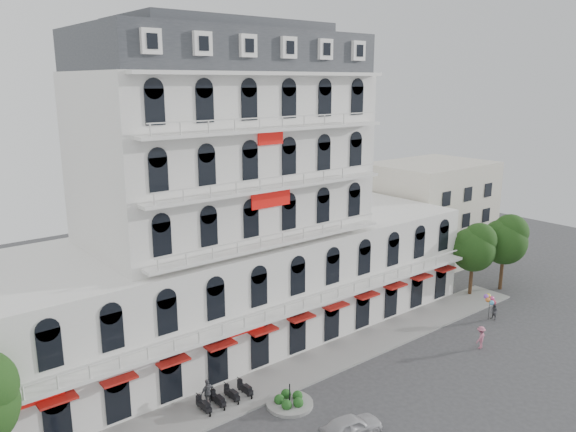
{
  "coord_description": "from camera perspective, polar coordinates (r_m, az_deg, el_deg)",
  "views": [
    {
      "loc": [
        -24.33,
        -20.27,
        21.36
      ],
      "look_at": [
        0.09,
        10.0,
        11.96
      ],
      "focal_mm": 35.0,
      "sensor_mm": 36.0,
      "label": 1
    }
  ],
  "objects": [
    {
      "name": "traffic_island",
      "position": [
        39.89,
        0.16,
        -18.36
      ],
      "size": [
        3.2,
        3.2,
        1.6
      ],
      "color": "gray",
      "rests_on": "ground"
    },
    {
      "name": "pedestrian_mid",
      "position": [
        39.93,
        -8.15,
        -17.31
      ],
      "size": [
        1.14,
        0.55,
        1.89
      ],
      "primitive_type": "imported",
      "rotation": [
        0.0,
        0.0,
        3.22
      ],
      "color": "#505157",
      "rests_on": "ground"
    },
    {
      "name": "tree_east_outer",
      "position": [
        62.05,
        21.19,
        -2.12
      ],
      "size": [
        4.65,
        4.65,
        8.05
      ],
      "color": "#382314",
      "rests_on": "ground"
    },
    {
      "name": "flank_building_east",
      "position": [
        69.35,
        14.19,
        0.37
      ],
      "size": [
        14.0,
        10.0,
        12.0
      ],
      "primitive_type": "cube",
      "color": "beige",
      "rests_on": "ground"
    },
    {
      "name": "balloon_vendor",
      "position": [
        55.11,
        20.05,
        -8.62
      ],
      "size": [
        1.29,
        1.22,
        2.45
      ],
      "color": "#56575D",
      "rests_on": "ground"
    },
    {
      "name": "parked_car",
      "position": [
        36.99,
        6.4,
        -20.47
      ],
      "size": [
        4.32,
        2.27,
        1.4
      ],
      "primitive_type": "imported",
      "rotation": [
        0.0,
        0.0,
        1.42
      ],
      "color": "silver",
      "rests_on": "ground"
    },
    {
      "name": "pedestrian_right",
      "position": [
        49.46,
        18.98,
        -11.58
      ],
      "size": [
        1.32,
        0.89,
        1.89
      ],
      "primitive_type": "imported",
      "rotation": [
        0.0,
        0.0,
        3.3
      ],
      "color": "#BD647E",
      "rests_on": "ground"
    },
    {
      "name": "tree_east_inner",
      "position": [
        59.31,
        18.37,
        -2.93
      ],
      "size": [
        4.4,
        4.37,
        7.57
      ],
      "color": "#382314",
      "rests_on": "ground"
    },
    {
      "name": "sidewalk",
      "position": [
        43.61,
        0.77,
        -15.62
      ],
      "size": [
        53.0,
        4.0,
        0.16
      ],
      "primitive_type": "cube",
      "color": "gray",
      "rests_on": "ground"
    },
    {
      "name": "main_building",
      "position": [
        46.76,
        -6.24,
        -0.61
      ],
      "size": [
        45.0,
        15.0,
        25.8
      ],
      "color": "silver",
      "rests_on": "ground"
    },
    {
      "name": "parked_scooter_row",
      "position": [
        40.31,
        -6.39,
        -18.51
      ],
      "size": [
        4.4,
        1.8,
        1.1
      ],
      "primitive_type": null,
      "color": "black",
      "rests_on": "ground"
    },
    {
      "name": "ground",
      "position": [
        38.2,
        10.01,
        -20.64
      ],
      "size": [
        120.0,
        120.0,
        0.0
      ],
      "primitive_type": "plane",
      "color": "#38383A",
      "rests_on": "ground"
    }
  ]
}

